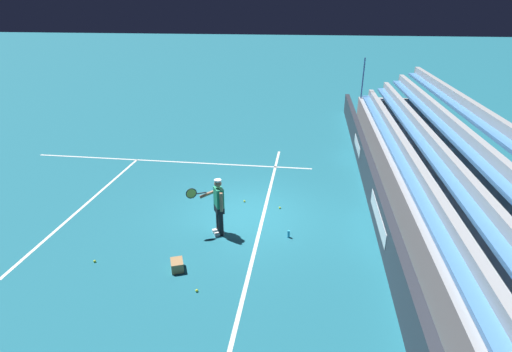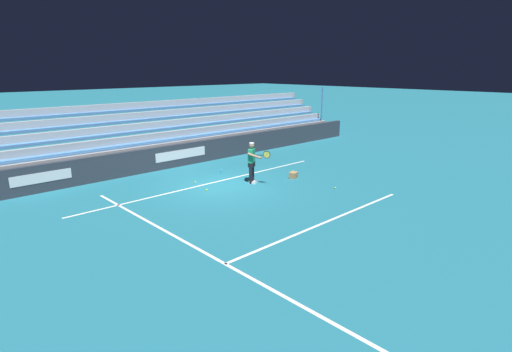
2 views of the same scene
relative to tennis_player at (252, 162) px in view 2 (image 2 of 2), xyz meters
name	(u,v)px [view 2 (image 2 of 2)]	position (x,y,z in m)	size (l,w,h in m)	color
ground_plane	(219,185)	(1.26, -0.66, -0.89)	(160.00, 160.00, 0.00)	#1E6B7F
court_baseline_white	(212,183)	(1.26, -1.16, -0.89)	(12.00, 0.10, 0.01)	white
court_sideline_white	(191,245)	(5.37, 3.34, -0.89)	(0.10, 12.00, 0.01)	white
court_service_line_white	(327,222)	(1.26, 4.84, -0.89)	(8.22, 0.10, 0.01)	white
back_wall_sponsor_board	(167,157)	(1.26, -4.66, -0.34)	(27.69, 0.25, 1.10)	#2D333D
bleacher_stand	(144,146)	(1.26, -6.89, -0.13)	(26.31, 3.20, 3.40)	#9EA3A8
tennis_player	(252,162)	(0.00, 0.00, 0.00)	(0.56, 1.07, 1.71)	black
ball_box_cardboard	(293,175)	(-1.85, 0.66, -0.76)	(0.40, 0.30, 0.26)	#A87F51
tennis_ball_by_box	(293,171)	(-2.61, -0.05, -0.86)	(0.07, 0.07, 0.07)	#CCE533
tennis_ball_toward_net	(335,188)	(-1.85, 2.90, -0.86)	(0.07, 0.07, 0.07)	#CCE533
tennis_ball_near_player	(195,182)	(1.76, -1.64, -0.86)	(0.07, 0.07, 0.07)	#CCE533
tennis_ball_stray_back	(207,190)	(2.07, -0.41, -0.86)	(0.07, 0.07, 0.07)	#CCE533
water_bottle	(221,172)	(0.05, -2.03, -0.78)	(0.07, 0.07, 0.22)	#33B2E5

